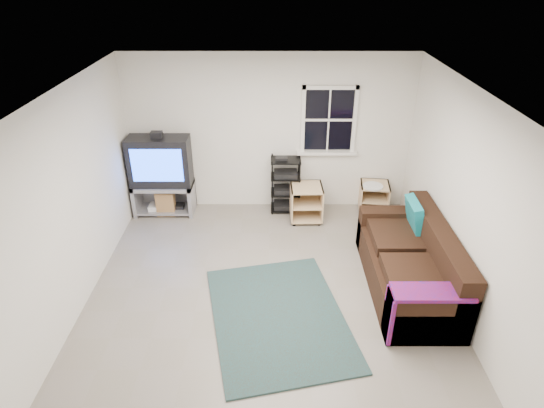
{
  "coord_description": "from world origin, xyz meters",
  "views": [
    {
      "loc": [
        0.06,
        -4.71,
        3.85
      ],
      "look_at": [
        0.05,
        0.4,
        1.05
      ],
      "focal_mm": 30.0,
      "sensor_mm": 36.0,
      "label": 1
    }
  ],
  "objects_px": {
    "side_table_left": "(306,201)",
    "side_table_right": "(374,195)",
    "tv_unit": "(161,170)",
    "av_rack": "(285,188)",
    "sofa": "(411,266)"
  },
  "relations": [
    {
      "from": "side_table_left",
      "to": "side_table_right",
      "type": "bearing_deg",
      "value": 11.52
    },
    {
      "from": "tv_unit",
      "to": "side_table_right",
      "type": "relative_size",
      "value": 2.66
    },
    {
      "from": "side_table_right",
      "to": "side_table_left",
      "type": "bearing_deg",
      "value": -168.48
    },
    {
      "from": "av_rack",
      "to": "tv_unit",
      "type": "bearing_deg",
      "value": -178.02
    },
    {
      "from": "tv_unit",
      "to": "av_rack",
      "type": "distance_m",
      "value": 2.07
    },
    {
      "from": "side_table_left",
      "to": "sofa",
      "type": "distance_m",
      "value": 2.19
    },
    {
      "from": "side_table_right",
      "to": "sofa",
      "type": "distance_m",
      "value": 2.04
    },
    {
      "from": "av_rack",
      "to": "sofa",
      "type": "bearing_deg",
      "value": -52.77
    },
    {
      "from": "av_rack",
      "to": "side_table_left",
      "type": "relative_size",
      "value": 1.62
    },
    {
      "from": "av_rack",
      "to": "side_table_left",
      "type": "distance_m",
      "value": 0.44
    },
    {
      "from": "side_table_left",
      "to": "side_table_right",
      "type": "relative_size",
      "value": 1.11
    },
    {
      "from": "side_table_right",
      "to": "sofa",
      "type": "height_order",
      "value": "sofa"
    },
    {
      "from": "av_rack",
      "to": "sofa",
      "type": "distance_m",
      "value": 2.6
    },
    {
      "from": "side_table_left",
      "to": "sofa",
      "type": "xyz_separation_m",
      "value": [
        1.24,
        -1.8,
        0.02
      ]
    },
    {
      "from": "av_rack",
      "to": "side_table_right",
      "type": "xyz_separation_m",
      "value": [
        1.49,
        -0.03,
        -0.12
      ]
    }
  ]
}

